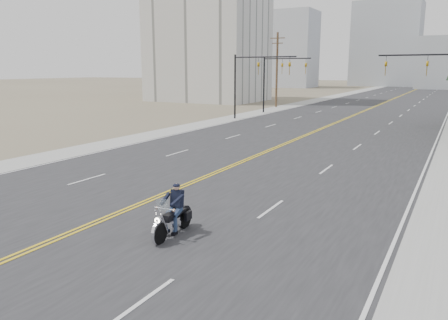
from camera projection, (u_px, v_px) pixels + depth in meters
ground_plane at (105, 219)px, 16.27m from camera, size 400.00×400.00×0.00m
road at (390, 101)px, 76.43m from camera, size 20.00×200.00×0.01m
sidewalk_left at (325, 98)px, 81.81m from camera, size 3.00×200.00×0.01m
traffic_mast_left at (252, 74)px, 46.96m from camera, size 7.10×0.26×7.00m
traffic_mast_right at (436, 75)px, 38.55m from camera, size 7.10×0.26×7.00m
traffic_mast_far at (277, 74)px, 54.01m from camera, size 6.10×0.26×7.00m
utility_pole_left at (277, 69)px, 62.25m from camera, size 2.20×0.30×10.50m
apartment_block at (208, 11)px, 73.56m from camera, size 18.00×14.00×30.00m
haze_bldg_a at (291, 50)px, 129.22m from camera, size 14.00×12.00×22.00m
haze_bldg_d at (386, 45)px, 139.53m from camera, size 20.00×15.00×26.00m
haze_bldg_f at (264, 61)px, 149.76m from camera, size 12.00×12.00×16.00m
motorcyclist at (172, 211)px, 14.50m from camera, size 1.10×2.29×1.74m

